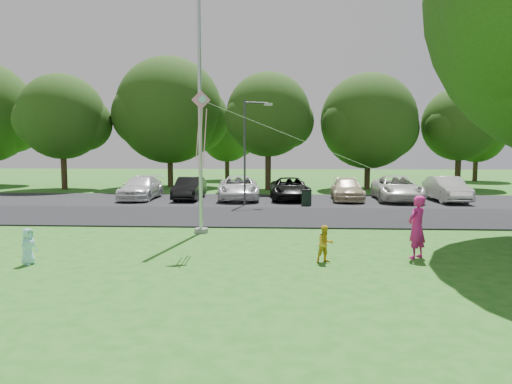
# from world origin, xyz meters

# --- Properties ---
(ground) EXTENTS (120.00, 120.00, 0.00)m
(ground) POSITION_xyz_m (0.00, 0.00, 0.00)
(ground) COLOR #25651A
(ground) RESTS_ON ground
(park_road) EXTENTS (60.00, 6.00, 0.06)m
(park_road) POSITION_xyz_m (0.00, 9.00, 0.03)
(park_road) COLOR black
(park_road) RESTS_ON ground
(parking_strip) EXTENTS (42.00, 7.00, 0.06)m
(parking_strip) POSITION_xyz_m (0.00, 15.50, 0.03)
(parking_strip) COLOR black
(parking_strip) RESTS_ON ground
(flagpole) EXTENTS (0.50, 0.50, 10.00)m
(flagpole) POSITION_xyz_m (-3.50, 5.00, 4.17)
(flagpole) COLOR #B7BABF
(flagpole) RESTS_ON ground
(street_lamp) EXTENTS (1.53, 0.70, 5.66)m
(street_lamp) POSITION_xyz_m (-2.34, 13.08, 3.40)
(street_lamp) COLOR #3F3F44
(street_lamp) RESTS_ON ground
(trash_can) EXTENTS (0.57, 0.57, 0.90)m
(trash_can) POSITION_xyz_m (0.77, 13.00, 0.46)
(trash_can) COLOR black
(trash_can) RESTS_ON ground
(tree_row) EXTENTS (64.35, 11.94, 10.88)m
(tree_row) POSITION_xyz_m (1.59, 24.23, 5.71)
(tree_row) COLOR #332316
(tree_row) RESTS_ON ground
(horizon_trees) EXTENTS (77.46, 7.20, 7.02)m
(horizon_trees) POSITION_xyz_m (4.06, 33.88, 4.30)
(horizon_trees) COLOR #332316
(horizon_trees) RESTS_ON ground
(parked_cars) EXTENTS (19.69, 5.38, 1.45)m
(parked_cars) POSITION_xyz_m (0.22, 15.60, 0.75)
(parked_cars) COLOR silver
(parked_cars) RESTS_ON ground
(woman) EXTENTS (0.76, 0.74, 1.77)m
(woman) POSITION_xyz_m (3.19, 1.43, 0.88)
(woman) COLOR #D31C7D
(woman) RESTS_ON ground
(child_yellow) EXTENTS (0.60, 0.54, 1.01)m
(child_yellow) POSITION_xyz_m (0.61, 0.82, 0.50)
(child_yellow) COLOR gold
(child_yellow) RESTS_ON ground
(child_blue) EXTENTS (0.42, 0.54, 0.97)m
(child_blue) POSITION_xyz_m (-7.25, 0.16, 0.48)
(child_blue) COLOR #A6F2FF
(child_blue) RESTS_ON ground
(kite) EXTENTS (6.44, 1.03, 2.78)m
(kite) POSITION_xyz_m (-2.80, 2.18, 4.00)
(kite) COLOR pink
(kite) RESTS_ON ground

